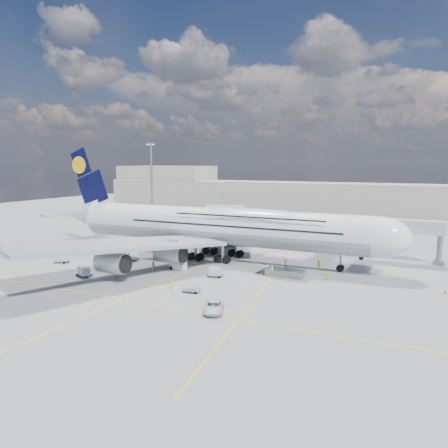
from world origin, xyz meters
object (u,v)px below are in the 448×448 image
at_px(baggage_tug, 178,265).
at_px(catering_truck_inner, 234,237).
at_px(cone_wing_right_inner, 133,260).
at_px(crew_nose, 319,264).
at_px(cone_wing_left_inner, 227,242).
at_px(crew_tug, 171,285).
at_px(jet_bridge, 377,228).
at_px(dolly_nose_far, 191,290).
at_px(cone_tail, 70,244).
at_px(crew_wing, 153,266).
at_px(cone_wing_right_outer, 116,276).
at_px(cargo_loader, 284,269).
at_px(cone_nose, 445,292).
at_px(dolly_row_c, 84,271).
at_px(dolly_row_a, 115,271).
at_px(dolly_back, 62,261).
at_px(crew_loader, 327,277).
at_px(cone_wing_left_outer, 202,233).
at_px(dolly_nose_near, 215,272).
at_px(airliner, 217,225).
at_px(light_mast, 152,183).
at_px(service_van, 214,307).
at_px(dolly_row_b, 131,255).
at_px(catering_truck_outer, 244,224).
at_px(crew_van, 272,270).

relative_size(baggage_tug, catering_truck_inner, 0.44).
bearing_deg(cone_wing_right_inner, crew_nose, 14.94).
relative_size(crew_nose, cone_wing_left_inner, 3.49).
bearing_deg(crew_tug, cone_wing_left_inner, 85.84).
bearing_deg(jet_bridge, catering_truck_inner, 173.26).
relative_size(dolly_nose_far, cone_tail, 4.75).
relative_size(crew_wing, cone_wing_right_outer, 3.71).
xyz_separation_m(cone_wing_left_inner, cone_tail, (-32.18, -18.84, 0.02)).
bearing_deg(catering_truck_inner, cone_wing_right_outer, -102.70).
bearing_deg(jet_bridge, dolly_nose_far, -124.00).
distance_m(cargo_loader, cone_nose, 24.98).
height_order(dolly_row_c, dolly_nose_far, dolly_row_c).
relative_size(dolly_row_a, cone_wing_left_inner, 5.07).
bearing_deg(dolly_back, crew_nose, -12.97).
bearing_deg(crew_loader, cone_tail, -169.98).
distance_m(catering_truck_inner, crew_nose, 28.09).
xyz_separation_m(cone_wing_left_outer, cone_tail, (-20.07, -28.33, 0.01)).
xyz_separation_m(dolly_nose_near, crew_wing, (-11.54, -1.63, 0.11)).
relative_size(dolly_row_a, baggage_tug, 0.92).
relative_size(airliner, light_mast, 3.10).
bearing_deg(jet_bridge, service_van, -111.30).
xyz_separation_m(dolly_row_b, dolly_nose_near, (21.07, -4.22, -0.18)).
relative_size(catering_truck_outer, crew_loader, 4.60).
bearing_deg(dolly_back, cone_tail, 98.10).
relative_size(dolly_back, crew_tug, 1.91).
relative_size(catering_truck_inner, crew_loader, 4.39).
distance_m(airliner, baggage_tug, 13.09).
height_order(service_van, cone_wing_left_outer, service_van).
xyz_separation_m(dolly_row_b, crew_van, (29.59, 0.86, -0.14)).
bearing_deg(crew_loader, cone_wing_left_outer, 156.14).
bearing_deg(service_van, cone_tail, 132.43).
bearing_deg(dolly_nose_far, cone_wing_right_outer, 165.46).
bearing_deg(cone_wing_left_inner, cargo_loader, -46.79).
bearing_deg(cone_wing_left_inner, dolly_nose_far, -72.23).
height_order(crew_loader, crew_wing, crew_wing).
distance_m(dolly_back, cone_tail, 18.64).
bearing_deg(dolly_nose_near, crew_van, 15.95).
bearing_deg(catering_truck_inner, cone_nose, -29.14).
xyz_separation_m(dolly_row_b, dolly_back, (-10.80, -7.69, -0.75)).
xyz_separation_m(baggage_tug, catering_truck_outer, (-7.67, 49.25, 1.02)).
bearing_deg(cone_wing_left_inner, dolly_row_c, -102.63).
relative_size(crew_van, cone_wing_right_inner, 3.07).
bearing_deg(cone_wing_right_outer, dolly_back, 165.38).
relative_size(crew_wing, crew_tug, 1.20).
height_order(light_mast, service_van, light_mast).
distance_m(airliner, jet_bridge, 31.50).
bearing_deg(crew_tug, crew_van, 36.83).
bearing_deg(catering_truck_outer, cone_wing_right_outer, -57.16).
xyz_separation_m(dolly_back, crew_wing, (20.32, 1.83, 0.68)).
distance_m(airliner, cone_wing_left_outer, 32.22).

